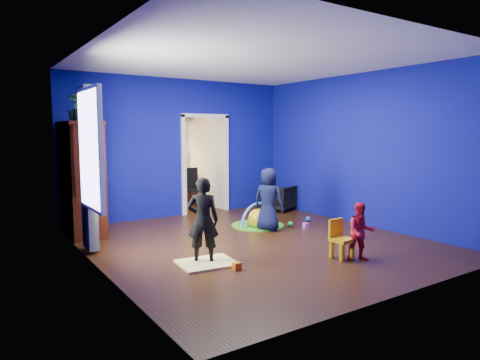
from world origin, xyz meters
TOP-DOWN VIEW (x-y plane):
  - floor at (0.00, 0.00)m, footprint 5.00×5.50m
  - ceiling at (0.00, 0.00)m, footprint 5.00×5.50m
  - wall_back at (0.00, 2.75)m, footprint 5.00×0.02m
  - wall_front at (0.00, -2.75)m, footprint 5.00×0.02m
  - wall_left at (-2.50, 0.00)m, footprint 0.02×5.50m
  - wall_right at (2.50, 0.00)m, footprint 0.02×5.50m
  - alcove at (0.60, 3.62)m, footprint 1.00×1.75m
  - armchair at (2.10, 2.02)m, footprint 0.83×0.82m
  - child_black at (-1.22, -0.50)m, footprint 0.51×0.47m
  - child_navy at (0.69, 0.54)m, footprint 0.60×0.67m
  - toddler_red at (0.65, -1.62)m, footprint 0.50×0.47m
  - vase at (-2.20, 1.75)m, footprint 0.24×0.24m
  - potted_plant at (-2.20, 2.27)m, footprint 0.35×0.35m
  - tv_armoire at (-2.20, 2.05)m, footprint 0.58×1.14m
  - crt_tv at (-2.16, 2.05)m, footprint 0.46×0.70m
  - yellow_blanket at (-1.22, -0.60)m, footprint 0.81×0.68m
  - hopper_ball at (0.64, 0.79)m, footprint 0.37×0.37m
  - kid_chair at (0.50, -1.42)m, footprint 0.30×0.30m
  - play_mat at (0.74, 0.94)m, footprint 1.00×1.00m
  - toy_arch at (0.74, 0.94)m, footprint 0.89×0.19m
  - window_left at (-2.48, 0.35)m, footprint 0.03×0.95m
  - curtain at (-2.37, 0.90)m, footprint 0.14×0.42m
  - doorway at (0.60, 2.75)m, footprint 1.16×0.10m
  - study_desk at (0.60, 4.26)m, footprint 0.88×0.44m
  - desk_monitor at (0.60, 4.38)m, footprint 0.40×0.05m
  - desk_lamp at (0.32, 4.32)m, footprint 0.14×0.14m
  - folding_chair at (0.60, 3.30)m, footprint 0.40×0.40m
  - book_shelf at (0.60, 4.37)m, footprint 0.88×0.24m
  - toy_0 at (1.63, -0.80)m, footprint 0.10×0.08m
  - toy_1 at (1.83, 0.72)m, footprint 0.11×0.11m
  - toy_2 at (-1.02, -1.03)m, footprint 0.10×0.08m
  - toy_3 at (1.22, 0.55)m, footprint 0.11×0.11m
  - toy_4 at (1.39, 0.31)m, footprint 0.10×0.08m

SIDE VIEW (x-z plane):
  - floor at x=0.00m, z-range -0.01..0.01m
  - play_mat at x=0.74m, z-range 0.00..0.03m
  - yellow_blanket at x=-1.22m, z-range 0.00..0.03m
  - toy_arch at x=0.74m, z-range -0.42..0.46m
  - toy_0 at x=1.63m, z-range 0.00..0.10m
  - toy_2 at x=-1.02m, z-range 0.00..0.10m
  - toy_4 at x=1.39m, z-range 0.00..0.10m
  - toy_1 at x=1.83m, z-range 0.00..0.11m
  - toy_3 at x=1.22m, z-range 0.00..0.11m
  - hopper_ball at x=0.64m, z-range 0.00..0.37m
  - kid_chair at x=0.50m, z-range 0.00..0.50m
  - armchair at x=2.10m, z-range 0.00..0.59m
  - study_desk at x=0.60m, z-range 0.00..0.75m
  - toddler_red at x=0.65m, z-range 0.00..0.81m
  - folding_chair at x=0.60m, z-range 0.00..0.92m
  - child_navy at x=0.69m, z-range 0.00..1.14m
  - child_black at x=-1.22m, z-range 0.00..1.18m
  - desk_lamp at x=0.32m, z-range 0.86..1.00m
  - desk_monitor at x=0.60m, z-range 0.79..1.11m
  - tv_armoire at x=-2.20m, z-range 0.00..1.96m
  - crt_tv at x=-2.16m, z-range 0.75..1.29m
  - doorway at x=0.60m, z-range 0.00..2.10m
  - alcove at x=0.60m, z-range 0.00..2.50m
  - curtain at x=-2.37m, z-range 0.05..2.45m
  - wall_back at x=0.00m, z-range 0.00..2.90m
  - wall_front at x=0.00m, z-range 0.00..2.90m
  - wall_left at x=-2.50m, z-range 0.00..2.90m
  - wall_right at x=2.50m, z-range 0.00..2.90m
  - window_left at x=-2.48m, z-range 0.77..2.33m
  - book_shelf at x=0.60m, z-range 2.00..2.04m
  - vase at x=-2.20m, z-range 1.96..2.15m
  - potted_plant at x=-2.20m, z-range 1.96..2.45m
  - ceiling at x=0.00m, z-range 2.90..2.90m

